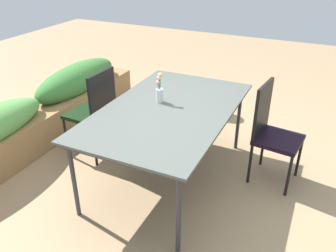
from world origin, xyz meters
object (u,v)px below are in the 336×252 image
(chair_far_side, at_px, (95,108))
(chair_near_right, at_px, (271,129))
(flower_vase, at_px, (159,91))
(potted_plant, at_px, (213,97))
(planter_box, at_px, (40,114))
(dining_table, at_px, (168,113))

(chair_far_side, height_order, chair_near_right, chair_near_right)
(flower_vase, relative_size, potted_plant, 0.61)
(chair_near_right, bearing_deg, planter_box, -74.77)
(chair_far_side, height_order, planter_box, chair_far_side)
(chair_near_right, relative_size, flower_vase, 3.43)
(dining_table, relative_size, chair_near_right, 1.86)
(potted_plant, bearing_deg, planter_box, 133.36)
(chair_near_right, height_order, planter_box, chair_near_right)
(dining_table, distance_m, chair_far_side, 0.90)
(planter_box, bearing_deg, flower_vase, -88.78)
(flower_vase, xyz_separation_m, potted_plant, (1.50, -0.07, -0.63))
(flower_vase, bearing_deg, potted_plant, -2.59)
(chair_near_right, bearing_deg, dining_table, -57.02)
(dining_table, relative_size, chair_far_side, 1.87)
(chair_near_right, xyz_separation_m, potted_plant, (1.17, 0.95, -0.31))
(planter_box, relative_size, potted_plant, 7.00)
(dining_table, xyz_separation_m, chair_far_side, (0.07, 0.89, -0.16))
(chair_near_right, xyz_separation_m, planter_box, (-0.35, 2.57, -0.22))
(dining_table, bearing_deg, chair_near_right, -64.42)
(chair_near_right, bearing_deg, potted_plant, -133.52)
(chair_near_right, distance_m, planter_box, 2.61)
(potted_plant, bearing_deg, dining_table, -177.53)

